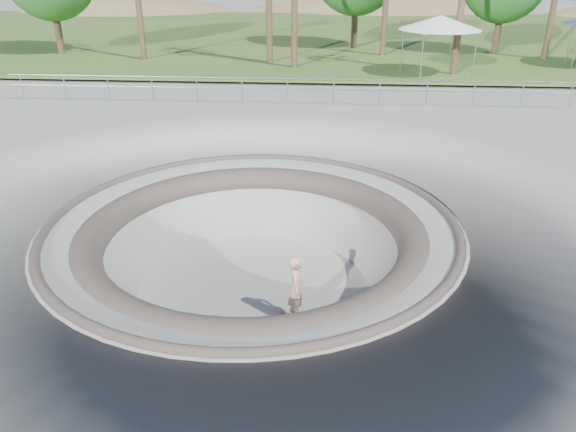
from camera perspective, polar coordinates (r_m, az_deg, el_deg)
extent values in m
plane|color=#A6A5A1|center=(13.92, -3.68, -0.74)|extent=(180.00, 180.00, 0.00)
torus|color=#A6A5A1|center=(14.90, -3.47, -7.68)|extent=(14.00, 14.00, 4.00)
cylinder|color=#A6A5A1|center=(14.87, -3.47, -7.52)|extent=(6.60, 6.60, 0.10)
torus|color=#504640|center=(13.93, -3.68, -0.81)|extent=(10.24, 10.24, 0.24)
torus|color=#504640|center=(14.12, -3.63, -2.38)|extent=(8.91, 8.91, 0.81)
cube|color=#345E25|center=(46.81, 2.02, 17.90)|extent=(180.00, 36.00, 0.12)
ellipsoid|color=brown|center=(72.56, -15.56, 14.29)|extent=(50.40, 36.00, 23.40)
ellipsoid|color=brown|center=(73.99, 9.15, 13.92)|extent=(61.60, 44.00, 28.60)
cylinder|color=gray|center=(24.95, -0.06, 13.80)|extent=(25.00, 0.05, 0.05)
cylinder|color=gray|center=(25.05, -0.06, 12.79)|extent=(25.00, 0.05, 0.05)
cube|color=olive|center=(13.55, 0.84, -10.43)|extent=(0.88, 0.47, 0.02)
cylinder|color=#ABABB0|center=(13.57, 0.84, -10.56)|extent=(0.09, 0.18, 0.04)
cylinder|color=#ABABB0|center=(13.57, 0.84, -10.56)|extent=(0.09, 0.18, 0.04)
cylinder|color=silver|center=(13.58, 0.84, -10.58)|extent=(0.07, 0.05, 0.07)
cylinder|color=silver|center=(13.58, 0.84, -10.58)|extent=(0.07, 0.05, 0.07)
cylinder|color=silver|center=(13.58, 0.84, -10.58)|extent=(0.07, 0.05, 0.07)
cylinder|color=silver|center=(13.58, 0.84, -10.58)|extent=(0.07, 0.05, 0.07)
imported|color=#D9A58C|center=(13.08, 0.86, -7.40)|extent=(0.40, 0.61, 1.68)
cylinder|color=gray|center=(29.69, 12.62, 15.43)|extent=(0.06, 0.06, 2.18)
cylinder|color=gray|center=(30.20, 18.01, 14.99)|extent=(0.06, 0.06, 2.18)
cylinder|color=gray|center=(32.40, 11.97, 16.26)|extent=(0.06, 0.06, 2.18)
cylinder|color=gray|center=(32.88, 16.95, 15.86)|extent=(0.06, 0.06, 2.18)
cube|color=white|center=(31.10, 15.14, 17.82)|extent=(3.60, 3.60, 0.08)
cone|color=white|center=(31.07, 15.22, 18.45)|extent=(5.71, 5.71, 0.69)
cylinder|color=gray|center=(37.81, 26.29, 15.51)|extent=(0.06, 0.06, 2.17)
cylinder|color=brown|center=(39.65, -22.54, 18.36)|extent=(0.44, 0.44, 4.93)
cylinder|color=brown|center=(39.79, 6.82, 20.09)|extent=(0.44, 0.44, 5.07)
cylinder|color=brown|center=(39.50, 20.71, 18.33)|extent=(0.44, 0.44, 4.54)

